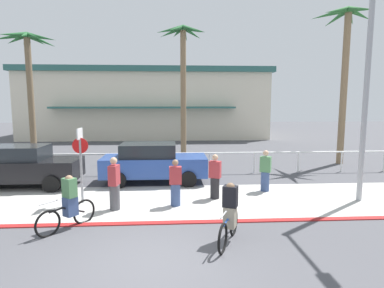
{
  "coord_description": "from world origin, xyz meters",
  "views": [
    {
      "loc": [
        0.44,
        -6.47,
        3.39
      ],
      "look_at": [
        1.19,
        6.0,
        1.77
      ],
      "focal_mm": 29.67,
      "sensor_mm": 36.0,
      "label": 1
    }
  ],
  "objects_px": {
    "palm_tree_3": "(345,50)",
    "pedestrian_0": "(215,179)",
    "stop_sign_bike_lane": "(81,155)",
    "car_black_1": "(22,166)",
    "palm_tree_1": "(28,61)",
    "cyclist_blue_0": "(230,214)",
    "pedestrian_3": "(175,185)",
    "streetlight_curb": "(372,75)",
    "palm_tree_2": "(183,57)",
    "pedestrian_2": "(265,173)",
    "cyclist_black_1": "(69,204)",
    "pedestrian_1": "(114,186)",
    "car_blue_2": "(153,162)"
  },
  "relations": [
    {
      "from": "cyclist_black_1",
      "to": "car_blue_2",
      "type": "bearing_deg",
      "value": 68.28
    },
    {
      "from": "pedestrian_0",
      "to": "palm_tree_3",
      "type": "bearing_deg",
      "value": 38.41
    },
    {
      "from": "stop_sign_bike_lane",
      "to": "pedestrian_0",
      "type": "relative_size",
      "value": 1.6
    },
    {
      "from": "stop_sign_bike_lane",
      "to": "palm_tree_2",
      "type": "relative_size",
      "value": 0.31
    },
    {
      "from": "streetlight_curb",
      "to": "cyclist_black_1",
      "type": "bearing_deg",
      "value": -169.84
    },
    {
      "from": "streetlight_curb",
      "to": "palm_tree_3",
      "type": "bearing_deg",
      "value": 67.89
    },
    {
      "from": "palm_tree_1",
      "to": "pedestrian_3",
      "type": "bearing_deg",
      "value": -48.53
    },
    {
      "from": "cyclist_blue_0",
      "to": "pedestrian_2",
      "type": "height_order",
      "value": "pedestrian_2"
    },
    {
      "from": "pedestrian_3",
      "to": "palm_tree_3",
      "type": "bearing_deg",
      "value": 36.88
    },
    {
      "from": "palm_tree_1",
      "to": "cyclist_blue_0",
      "type": "xyz_separation_m",
      "value": [
        9.96,
        -12.6,
        -5.16
      ]
    },
    {
      "from": "stop_sign_bike_lane",
      "to": "pedestrian_2",
      "type": "xyz_separation_m",
      "value": [
        6.61,
        1.07,
        -0.94
      ]
    },
    {
      "from": "palm_tree_1",
      "to": "pedestrian_3",
      "type": "distance_m",
      "value": 14.07
    },
    {
      "from": "cyclist_blue_0",
      "to": "pedestrian_2",
      "type": "xyz_separation_m",
      "value": [
        2.16,
        4.34,
        0.04
      ]
    },
    {
      "from": "streetlight_curb",
      "to": "cyclist_black_1",
      "type": "distance_m",
      "value": 10.09
    },
    {
      "from": "palm_tree_1",
      "to": "cyclist_blue_0",
      "type": "bearing_deg",
      "value": -51.66
    },
    {
      "from": "stop_sign_bike_lane",
      "to": "streetlight_curb",
      "type": "xyz_separation_m",
      "value": [
        9.54,
        -0.54,
        2.6
      ]
    },
    {
      "from": "stop_sign_bike_lane",
      "to": "pedestrian_2",
      "type": "height_order",
      "value": "stop_sign_bike_lane"
    },
    {
      "from": "cyclist_black_1",
      "to": "pedestrian_1",
      "type": "distance_m",
      "value": 1.73
    },
    {
      "from": "stop_sign_bike_lane",
      "to": "pedestrian_1",
      "type": "distance_m",
      "value": 1.69
    },
    {
      "from": "palm_tree_1",
      "to": "palm_tree_2",
      "type": "xyz_separation_m",
      "value": [
        9.26,
        0.4,
        0.41
      ]
    },
    {
      "from": "pedestrian_2",
      "to": "cyclist_black_1",
      "type": "bearing_deg",
      "value": -152.75
    },
    {
      "from": "car_black_1",
      "to": "pedestrian_3",
      "type": "relative_size",
      "value": 2.81
    },
    {
      "from": "palm_tree_3",
      "to": "palm_tree_1",
      "type": "bearing_deg",
      "value": 170.82
    },
    {
      "from": "palm_tree_2",
      "to": "pedestrian_3",
      "type": "bearing_deg",
      "value": -93.33
    },
    {
      "from": "pedestrian_1",
      "to": "pedestrian_3",
      "type": "bearing_deg",
      "value": 8.29
    },
    {
      "from": "palm_tree_1",
      "to": "pedestrian_0",
      "type": "xyz_separation_m",
      "value": [
        10.07,
        -9.09,
        -5.12
      ]
    },
    {
      "from": "pedestrian_1",
      "to": "pedestrian_2",
      "type": "distance_m",
      "value": 5.69
    },
    {
      "from": "stop_sign_bike_lane",
      "to": "car_blue_2",
      "type": "xyz_separation_m",
      "value": [
        2.23,
        2.75,
        -0.81
      ]
    },
    {
      "from": "palm_tree_2",
      "to": "pedestrian_1",
      "type": "height_order",
      "value": "palm_tree_2"
    },
    {
      "from": "car_blue_2",
      "to": "pedestrian_2",
      "type": "height_order",
      "value": "car_blue_2"
    },
    {
      "from": "pedestrian_0",
      "to": "pedestrian_2",
      "type": "distance_m",
      "value": 2.22
    },
    {
      "from": "stop_sign_bike_lane",
      "to": "streetlight_curb",
      "type": "bearing_deg",
      "value": -3.23
    },
    {
      "from": "pedestrian_1",
      "to": "pedestrian_2",
      "type": "relative_size",
      "value": 1.06
    },
    {
      "from": "cyclist_blue_0",
      "to": "pedestrian_3",
      "type": "distance_m",
      "value": 3.07
    },
    {
      "from": "palm_tree_3",
      "to": "pedestrian_0",
      "type": "distance_m",
      "value": 11.4
    },
    {
      "from": "streetlight_curb",
      "to": "stop_sign_bike_lane",
      "type": "bearing_deg",
      "value": 176.77
    },
    {
      "from": "pedestrian_2",
      "to": "car_blue_2",
      "type": "bearing_deg",
      "value": 159.04
    },
    {
      "from": "car_blue_2",
      "to": "pedestrian_0",
      "type": "height_order",
      "value": "car_blue_2"
    },
    {
      "from": "palm_tree_1",
      "to": "pedestrian_0",
      "type": "bearing_deg",
      "value": -42.07
    },
    {
      "from": "car_blue_2",
      "to": "cyclist_black_1",
      "type": "xyz_separation_m",
      "value": [
        -1.97,
        -4.95,
        -0.18
      ]
    },
    {
      "from": "stop_sign_bike_lane",
      "to": "car_black_1",
      "type": "distance_m",
      "value": 3.88
    },
    {
      "from": "palm_tree_3",
      "to": "car_black_1",
      "type": "height_order",
      "value": "palm_tree_3"
    },
    {
      "from": "cyclist_blue_0",
      "to": "pedestrian_0",
      "type": "relative_size",
      "value": 1.05
    },
    {
      "from": "car_black_1",
      "to": "pedestrian_2",
      "type": "bearing_deg",
      "value": -7.34
    },
    {
      "from": "pedestrian_1",
      "to": "car_blue_2",
      "type": "bearing_deg",
      "value": 73.96
    },
    {
      "from": "cyclist_black_1",
      "to": "stop_sign_bike_lane",
      "type": "bearing_deg",
      "value": 96.81
    },
    {
      "from": "streetlight_curb",
      "to": "palm_tree_2",
      "type": "xyz_separation_m",
      "value": [
        -5.8,
        10.27,
        1.99
      ]
    },
    {
      "from": "palm_tree_2",
      "to": "cyclist_black_1",
      "type": "distance_m",
      "value": 13.62
    },
    {
      "from": "palm_tree_3",
      "to": "car_blue_2",
      "type": "xyz_separation_m",
      "value": [
        -10.14,
        -3.69,
        -5.38
      ]
    },
    {
      "from": "car_blue_2",
      "to": "streetlight_curb",
      "type": "bearing_deg",
      "value": -24.19
    }
  ]
}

